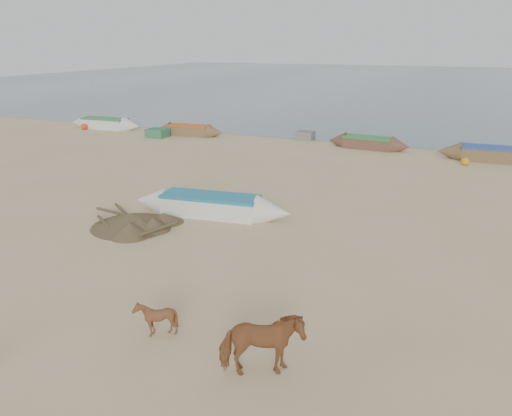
# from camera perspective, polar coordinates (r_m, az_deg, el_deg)

# --- Properties ---
(ground) EXTENTS (140.00, 140.00, 0.00)m
(ground) POSITION_cam_1_polar(r_m,az_deg,el_deg) (14.66, -6.26, -8.29)
(ground) COLOR tan
(ground) RESTS_ON ground
(sea) EXTENTS (160.00, 160.00, 0.00)m
(sea) POSITION_cam_1_polar(r_m,az_deg,el_deg) (93.78, 19.76, 13.43)
(sea) COLOR slate
(sea) RESTS_ON ground
(cow_adult) EXTENTS (1.88, 1.52, 1.45)m
(cow_adult) POSITION_cam_1_polar(r_m,az_deg,el_deg) (10.51, 0.60, -15.35)
(cow_adult) COLOR brown
(cow_adult) RESTS_ON ground
(calf_front) EXTENTS (0.92, 0.85, 0.89)m
(calf_front) POSITION_cam_1_polar(r_m,az_deg,el_deg) (12.15, -11.43, -12.23)
(calf_front) COLOR #59321C
(calf_front) RESTS_ON ground
(near_canoe) EXTENTS (6.66, 2.02, 0.84)m
(near_canoe) POSITION_cam_1_polar(r_m,az_deg,el_deg) (19.84, -5.23, 0.33)
(near_canoe) COLOR silver
(near_canoe) RESTS_ON ground
(debris_pile) EXTENTS (3.57, 3.57, 0.51)m
(debris_pile) POSITION_cam_1_polar(r_m,az_deg,el_deg) (19.21, -13.98, -1.31)
(debris_pile) COLOR brown
(debris_pile) RESTS_ON ground
(waterline_canoes) EXTENTS (50.80, 2.62, 0.90)m
(waterline_canoes) POSITION_cam_1_polar(r_m,az_deg,el_deg) (32.47, 17.93, 6.67)
(waterline_canoes) COLOR silver
(waterline_canoes) RESTS_ON ground
(beach_clutter) EXTENTS (45.01, 4.73, 0.64)m
(beach_clutter) POSITION_cam_1_polar(r_m,az_deg,el_deg) (31.81, 18.27, 6.18)
(beach_clutter) COLOR #2E6745
(beach_clutter) RESTS_ON ground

